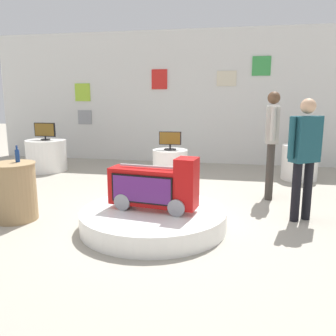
{
  "coord_description": "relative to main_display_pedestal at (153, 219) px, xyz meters",
  "views": [
    {
      "loc": [
        1.16,
        -4.77,
        1.69
      ],
      "look_at": [
        0.23,
        -0.18,
        0.74
      ],
      "focal_mm": 38.21,
      "sensor_mm": 36.0,
      "label": 1
    }
  ],
  "objects": [
    {
      "name": "main_display_pedestal",
      "position": [
        0.0,
        0.0,
        0.0
      ],
      "size": [
        1.88,
        1.88,
        0.25
      ],
      "primitive_type": "cylinder",
      "color": "white",
      "rests_on": "ground"
    },
    {
      "name": "display_pedestal_center_rear",
      "position": [
        -3.25,
        3.05,
        0.23
      ],
      "size": [
        0.9,
        0.9,
        0.71
      ],
      "primitive_type": "cylinder",
      "color": "white",
      "rests_on": "ground"
    },
    {
      "name": "shopper_browsing_near_truck",
      "position": [
        1.92,
        0.7,
        0.84
      ],
      "size": [
        0.48,
        0.38,
        1.66
      ],
      "color": "black",
      "rests_on": "ground"
    },
    {
      "name": "novelty_firetruck_tv",
      "position": [
        0.02,
        -0.01,
        0.41
      ],
      "size": [
        1.17,
        0.48,
        0.7
      ],
      "color": "gray",
      "rests_on": "main_display_pedestal"
    },
    {
      "name": "bottle_on_side_table",
      "position": [
        -1.91,
        0.02,
        0.77
      ],
      "size": [
        0.06,
        0.06,
        0.23
      ],
      "color": "navy",
      "rests_on": "side_table_round"
    },
    {
      "name": "tv_on_left_rear",
      "position": [
        -0.2,
        2.13,
        0.76
      ],
      "size": [
        0.41,
        0.23,
        0.34
      ],
      "color": "black",
      "rests_on": "display_pedestal_left_rear"
    },
    {
      "name": "display_pedestal_right_rear",
      "position": [
        2.27,
        3.29,
        0.23
      ],
      "size": [
        0.71,
        0.71,
        0.71
      ],
      "primitive_type": "cylinder",
      "color": "white",
      "rests_on": "ground"
    },
    {
      "name": "back_wall_display",
      "position": [
        -0.1,
        4.79,
        1.52
      ],
      "size": [
        10.69,
        0.13,
        3.28
      ],
      "color": "silver",
      "rests_on": "ground"
    },
    {
      "name": "tv_on_right_rear",
      "position": [
        2.27,
        3.28,
        0.78
      ],
      "size": [
        0.44,
        0.23,
        0.37
      ],
      "color": "black",
      "rests_on": "display_pedestal_right_rear"
    },
    {
      "name": "ground_plane",
      "position": [
        -0.1,
        0.5,
        -0.12
      ],
      "size": [
        30.0,
        30.0,
        0.0
      ],
      "primitive_type": "plane",
      "color": "#A8A091"
    },
    {
      "name": "side_table_round",
      "position": [
        -1.94,
        -0.06,
        0.28
      ],
      "size": [
        0.6,
        0.6,
        0.8
      ],
      "color": "#9E7F56",
      "rests_on": "ground"
    },
    {
      "name": "tv_on_center_rear",
      "position": [
        -3.25,
        3.05,
        0.79
      ],
      "size": [
        0.5,
        0.21,
        0.39
      ],
      "color": "black",
      "rests_on": "display_pedestal_center_rear"
    },
    {
      "name": "display_pedestal_left_rear",
      "position": [
        -0.2,
        2.13,
        0.23
      ],
      "size": [
        0.65,
        0.65,
        0.71
      ],
      "primitive_type": "cylinder",
      "color": "white",
      "rests_on": "ground"
    },
    {
      "name": "shopper_browsing_rear",
      "position": [
        1.57,
        1.74,
        0.91
      ],
      "size": [
        0.22,
        0.56,
        1.76
      ],
      "color": "#38332D",
      "rests_on": "ground"
    }
  ]
}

